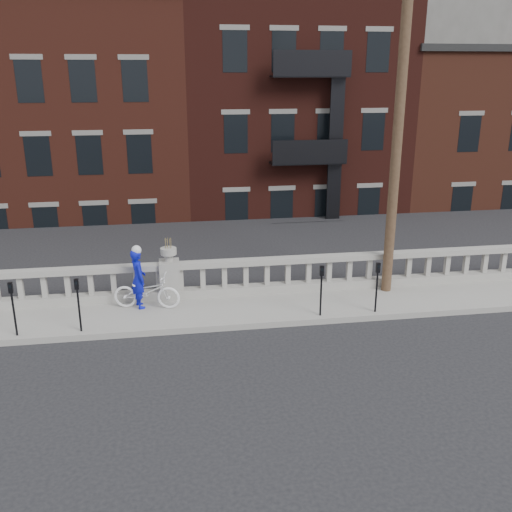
{
  "coord_description": "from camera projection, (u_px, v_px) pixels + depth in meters",
  "views": [
    {
      "loc": [
        0.04,
        -11.08,
        6.24
      ],
      "look_at": [
        2.31,
        3.2,
        1.52
      ],
      "focal_mm": 40.0,
      "sensor_mm": 36.0,
      "label": 1
    }
  ],
  "objects": [
    {
      "name": "parking_meter_a",
      "position": [
        13.0,
        303.0,
        13.49
      ],
      "size": [
        0.1,
        0.09,
        1.36
      ],
      "color": "black",
      "rests_on": "sidewalk"
    },
    {
      "name": "parking_meter_d",
      "position": [
        377.0,
        282.0,
        14.84
      ],
      "size": [
        0.1,
        0.09,
        1.36
      ],
      "color": "black",
      "rests_on": "sidewalk"
    },
    {
      "name": "ground",
      "position": [
        174.0,
        373.0,
        12.33
      ],
      "size": [
        120.0,
        120.0,
        0.0
      ],
      "primitive_type": "plane",
      "color": "black",
      "rests_on": "ground"
    },
    {
      "name": "parking_meter_b",
      "position": [
        78.0,
        299.0,
        13.71
      ],
      "size": [
        0.1,
        0.09,
        1.36
      ],
      "color": "black",
      "rests_on": "sidewalk"
    },
    {
      "name": "parking_meter_c",
      "position": [
        321.0,
        285.0,
        14.61
      ],
      "size": [
        0.1,
        0.09,
        1.36
      ],
      "color": "black",
      "rests_on": "sidewalk"
    },
    {
      "name": "bicycle",
      "position": [
        147.0,
        291.0,
        15.21
      ],
      "size": [
        1.88,
        0.99,
        0.94
      ],
      "primitive_type": "imported",
      "rotation": [
        0.0,
        0.0,
        1.35
      ],
      "color": "white",
      "rests_on": "sidewalk"
    },
    {
      "name": "sidewalk",
      "position": [
        172.0,
        314.0,
        15.12
      ],
      "size": [
        32.0,
        2.2,
        0.15
      ],
      "primitive_type": "cube",
      "color": "gray",
      "rests_on": "ground"
    },
    {
      "name": "balustrade",
      "position": [
        170.0,
        282.0,
        15.84
      ],
      "size": [
        28.0,
        0.34,
        1.03
      ],
      "color": "gray",
      "rests_on": "sidewalk"
    },
    {
      "name": "planter_pedestal",
      "position": [
        170.0,
        275.0,
        15.78
      ],
      "size": [
        0.55,
        0.55,
        1.76
      ],
      "color": "gray",
      "rests_on": "sidewalk"
    },
    {
      "name": "cyclist",
      "position": [
        138.0,
        278.0,
        15.16
      ],
      "size": [
        0.55,
        0.68,
        1.62
      ],
      "primitive_type": "imported",
      "rotation": [
        0.0,
        0.0,
        1.88
      ],
      "color": "#0B11AD",
      "rests_on": "sidewalk"
    },
    {
      "name": "utility_pole",
      "position": [
        399.0,
        110.0,
        15.01
      ],
      "size": [
        1.6,
        0.28,
        10.0
      ],
      "color": "#422D1E",
      "rests_on": "sidewalk"
    },
    {
      "name": "lower_level",
      "position": [
        173.0,
        135.0,
        33.23
      ],
      "size": [
        80.0,
        44.0,
        20.8
      ],
      "color": "#605E59",
      "rests_on": "ground"
    }
  ]
}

